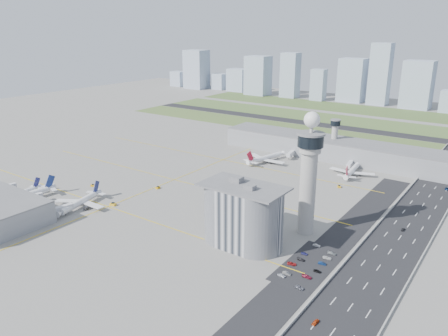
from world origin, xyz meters
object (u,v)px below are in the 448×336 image
Objects in this scene: airplane_far_b at (353,167)px; car_lot_7 at (307,277)px; jet_bridge_far_0 at (293,153)px; tug_0 at (39,190)px; secondary_tower at (335,135)px; car_lot_0 at (282,275)px; car_lot_6 at (300,288)px; car_hw_4 at (442,164)px; airplane_far_a at (267,155)px; airplane_near_a at (16,191)px; jet_bridge_near_1 at (20,203)px; car_lot_4 at (304,253)px; tug_1 at (93,185)px; car_hw_0 at (315,322)px; car_lot_3 at (301,259)px; car_hw_1 at (403,229)px; car_lot_2 at (292,264)px; tug_4 at (311,168)px; car_lot_5 at (317,245)px; airplane_near_c at (78,199)px; car_lot_8 at (317,271)px; jet_bridge_far_1 at (351,163)px; car_lot_10 at (327,258)px; car_lot_9 at (322,263)px; car_lot_1 at (287,273)px; tug_3 at (158,187)px; admin_building at (243,215)px; jet_bridge_near_2 at (49,214)px; control_tower at (309,169)px; tug_2 at (113,204)px; tug_5 at (339,186)px.

airplane_far_b reaches higher than car_lot_7.
jet_bridge_far_0 is 197.83m from tug_0.
secondary_tower is 8.44× the size of car_lot_0.
car_lot_6 is 1.13× the size of car_hw_4.
airplane_far_b is (67.39, 8.87, -0.57)m from airplane_far_a.
airplane_near_a reaches higher than car_lot_7.
airplane_far_a reaches higher than jet_bridge_far_0.
car_lot_4 is at bearing -64.28° from jet_bridge_near_1.
airplane_far_a is at bearing -58.87° from tug_1.
airplane_far_a is 202.02m from car_hw_0.
jet_bridge_far_0 is 188.13m from car_lot_0.
airplane_far_a is 170.55m from car_lot_0.
airplane_far_a reaches higher than car_lot_3.
car_hw_1 is at bearing -17.74° from car_lot_7.
car_lot_2 is 0.97× the size of car_lot_7.
car_lot_3 is 1.06× the size of car_hw_1.
tug_4 is 124.59m from car_lot_5.
airplane_near_c reaches higher than car_lot_8.
airplane_near_a reaches higher than car_lot_5.
tug_0 is (-44.48, 1.98, -4.54)m from airplane_near_c.
jet_bridge_near_1 is 235.53m from jet_bridge_far_1.
car_lot_10 is at bearing 113.13° from car_hw_0.
tug_0 is (-149.25, -171.13, -1.81)m from jet_bridge_far_1.
jet_bridge_near_1 is (-142.00, -176.03, -2.58)m from airplane_far_b.
car_lot_9 is (91.06, -150.18, -2.24)m from jet_bridge_far_0.
jet_bridge_far_0 is 187.53m from car_lot_7.
airplane_far_a is 151.05m from car_lot_4.
car_lot_6 is at bearing -106.76° from car_lot_0.
car_lot_4 is at bearing 1.02° from car_lot_1.
tug_3 is 133.13m from car_lot_9.
car_lot_8 is at bearing -4.87° from admin_building.
car_lot_0 is at bearing -113.91° from car_hw_1.
jet_bridge_near_2 is 1.00× the size of jet_bridge_far_0.
jet_bridge_far_1 is 4.19× the size of car_lot_4.
control_tower is 178.71m from car_hw_4.
tug_1 and tug_3 have the same top height.
car_lot_10 is at bearing -109.02° from tug_4.
secondary_tower is 8.88× the size of tug_0.
car_lot_4 is 11.28m from car_lot_9.
car_lot_6 is at bearing -109.77° from tug_2.
car_hw_0 is at bearing -33.41° from admin_building.
admin_building reaches higher than car_lot_5.
airplane_near_c is at bearing -160.20° from tug_5.
admin_building is at bearing 64.71° from car_lot_1.
car_lot_1 is at bearing -69.31° from jet_bridge_near_2.
airplane_far_b is at bearing 12.67° from car_lot_0.
airplane_far_b is at bearing -0.66° from car_lot_2.
airplane_near_a is 8.43× the size of car_lot_6.
airplane_near_c is at bearing 102.92° from airplane_near_a.
airplane_near_a is 2.43× the size of jet_bridge_far_0.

